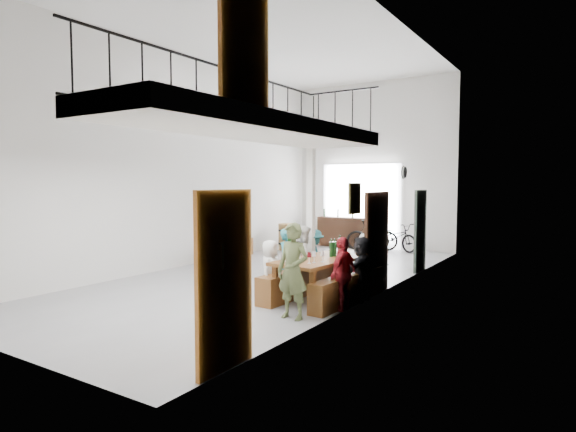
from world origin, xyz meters
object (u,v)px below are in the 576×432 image
Objects in this scene: tasting_table at (326,261)px; bench_inner at (298,282)px; oak_barrel at (287,237)px; serving_counter at (345,232)px; side_bench at (232,249)px; bicycle_near at (396,237)px; host_standing at (293,271)px.

tasting_table reaches higher than bench_inner.
serving_counter reaches higher than oak_barrel.
side_bench is (-4.00, 2.92, -0.00)m from bench_inner.
bench_inner is 6.86m from bicycle_near.
tasting_table is at bearing -51.14° from oak_barrel.
host_standing is at bearing -70.74° from serving_counter.
host_standing reaches higher than side_bench.
bench_inner is at bearing 121.59° from host_standing.
bicycle_near is at bearing 27.68° from oak_barrel.
side_bench is at bearing 161.11° from bicycle_near.
serving_counter is (-2.33, 6.95, 0.24)m from bench_inner.
host_standing reaches higher than serving_counter.
oak_barrel is 0.55× the size of host_standing.
tasting_table is at bearing 8.14° from bench_inner.
bench_inner is 1.46× the size of host_standing.
side_bench is at bearing -113.51° from serving_counter.
serving_counter is at bearing 110.45° from bench_inner.
host_standing reaches higher than oak_barrel.
oak_barrel is 3.47m from bicycle_near.
side_bench is 2.36m from oak_barrel.
tasting_table is 1.42× the size of bicycle_near.
tasting_table is 2.85× the size of oak_barrel.
serving_counter reaches higher than bench_inner.
oak_barrel is at bearing 126.34° from bench_inner.
host_standing is (3.08, -8.34, 0.27)m from serving_counter.
serving_counter is at bearing 67.49° from side_bench.
oak_barrel reaches higher than tasting_table.
host_standing is (0.75, -1.39, 0.51)m from bench_inner.
serving_counter is 1.82m from bicycle_near.
bicycle_near is (-0.51, 6.84, 0.19)m from bench_inner.
bench_inner is at bearing -36.09° from side_bench.
bicycle_near is (-1.09, 6.78, -0.26)m from tasting_table.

